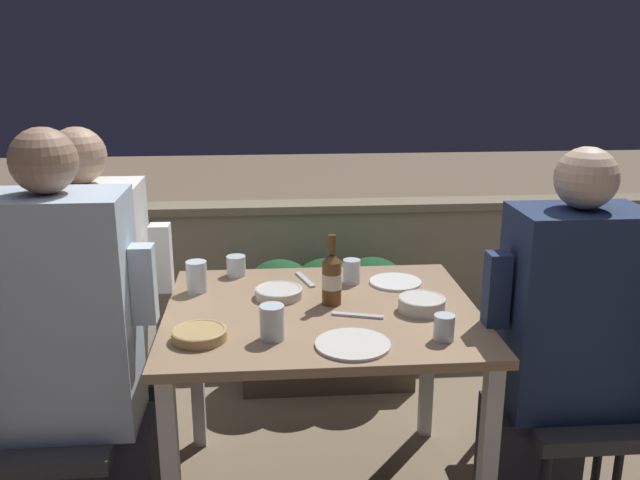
{
  "coord_description": "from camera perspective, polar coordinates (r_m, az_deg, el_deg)",
  "views": [
    {
      "loc": [
        -0.18,
        -2.1,
        1.59
      ],
      "look_at": [
        0.0,
        0.06,
        0.96
      ],
      "focal_mm": 38.0,
      "sensor_mm": 36.0,
      "label": 1
    }
  ],
  "objects": [
    {
      "name": "bowl_0",
      "position": [
        2.27,
        8.57,
        -5.29
      ],
      "size": [
        0.15,
        0.15,
        0.05
      ],
      "color": "beige",
      "rests_on": "dining_table"
    },
    {
      "name": "beer_bottle",
      "position": [
        2.28,
        0.99,
        -3.21
      ],
      "size": [
        0.07,
        0.07,
        0.24
      ],
      "color": "brown",
      "rests_on": "dining_table"
    },
    {
      "name": "fork_0",
      "position": [
        2.54,
        -1.27,
        -3.34
      ],
      "size": [
        0.07,
        0.17,
        0.01
      ],
      "color": "silver",
      "rests_on": "dining_table"
    },
    {
      "name": "glass_cup_4",
      "position": [
        2.6,
        -7.08,
        -2.16
      ],
      "size": [
        0.07,
        0.07,
        0.08
      ],
      "color": "silver",
      "rests_on": "dining_table"
    },
    {
      "name": "parapet_wall",
      "position": [
        3.67,
        -1.66,
        -2.77
      ],
      "size": [
        9.0,
        0.18,
        0.79
      ],
      "color": "gray",
      "rests_on": "ground_plane"
    },
    {
      "name": "dining_table",
      "position": [
        2.31,
        0.13,
        -7.9
      ],
      "size": [
        1.04,
        0.87,
        0.74
      ],
      "color": "#937556",
      "rests_on": "ground_plane"
    },
    {
      "name": "glass_cup_0",
      "position": [
        2.03,
        -4.06,
        -6.94
      ],
      "size": [
        0.07,
        0.07,
        0.11
      ],
      "color": "silver",
      "rests_on": "dining_table"
    },
    {
      "name": "chair_left_near",
      "position": [
        2.35,
        -24.49,
        -11.82
      ],
      "size": [
        0.45,
        0.44,
        0.93
      ],
      "color": "#333338",
      "rests_on": "ground_plane"
    },
    {
      "name": "bowl_2",
      "position": [
        2.37,
        -3.49,
        -4.39
      ],
      "size": [
        0.17,
        0.17,
        0.03
      ],
      "color": "beige",
      "rests_on": "dining_table"
    },
    {
      "name": "person_blue_shirt",
      "position": [
        2.22,
        -19.95,
        -8.81
      ],
      "size": [
        0.5,
        0.26,
        1.37
      ],
      "color": "#282833",
      "rests_on": "ground_plane"
    },
    {
      "name": "glass_cup_3",
      "position": [
        2.45,
        -10.34,
        -3.04
      ],
      "size": [
        0.07,
        0.07,
        0.11
      ],
      "color": "silver",
      "rests_on": "dining_table"
    },
    {
      "name": "chair_left_far",
      "position": [
        2.63,
        -22.04,
        -8.49
      ],
      "size": [
        0.45,
        0.44,
        0.93
      ],
      "color": "#333338",
      "rests_on": "ground_plane"
    },
    {
      "name": "person_white_polo",
      "position": [
        2.52,
        -17.91,
        -5.99
      ],
      "size": [
        0.48,
        0.26,
        1.33
      ],
      "color": "#282833",
      "rests_on": "ground_plane"
    },
    {
      "name": "plate_0",
      "position": [
        2.52,
        6.37,
        -3.54
      ],
      "size": [
        0.19,
        0.19,
        0.01
      ],
      "color": "white",
      "rests_on": "dining_table"
    },
    {
      "name": "chair_right_far",
      "position": [
        2.74,
        21.43,
        -7.41
      ],
      "size": [
        0.45,
        0.44,
        0.93
      ],
      "color": "#333338",
      "rests_on": "ground_plane"
    },
    {
      "name": "plate_1",
      "position": [
        2.01,
        2.77,
        -8.77
      ],
      "size": [
        0.22,
        0.22,
        0.01
      ],
      "color": "silver",
      "rests_on": "dining_table"
    },
    {
      "name": "bowl_1",
      "position": [
        2.07,
        -10.13,
        -7.78
      ],
      "size": [
        0.17,
        0.17,
        0.03
      ],
      "color": "tan",
      "rests_on": "dining_table"
    },
    {
      "name": "glass_cup_1",
      "position": [
        2.06,
        10.41,
        -7.26
      ],
      "size": [
        0.06,
        0.06,
        0.08
      ],
      "color": "silver",
      "rests_on": "dining_table"
    },
    {
      "name": "fork_1",
      "position": [
        2.21,
        3.19,
        -6.36
      ],
      "size": [
        0.17,
        0.07,
        0.01
      ],
      "color": "silver",
      "rests_on": "dining_table"
    },
    {
      "name": "person_navy_jumper",
      "position": [
        2.34,
        19.45,
        -8.48
      ],
      "size": [
        0.49,
        0.26,
        1.3
      ],
      "color": "#282833",
      "rests_on": "ground_plane"
    },
    {
      "name": "planter_hedge",
      "position": [
        3.27,
        0.58,
        -6.22
      ],
      "size": [
        0.81,
        0.47,
        0.61
      ],
      "color": "brown",
      "rests_on": "ground_plane"
    },
    {
      "name": "glass_cup_2",
      "position": [
        2.5,
        2.68,
        -2.65
      ],
      "size": [
        0.06,
        0.06,
        0.09
      ],
      "color": "silver",
      "rests_on": "dining_table"
    },
    {
      "name": "chair_right_near",
      "position": [
        2.47,
        23.63,
        -10.3
      ],
      "size": [
        0.45,
        0.44,
        0.93
      ],
      "color": "#333338",
      "rests_on": "ground_plane"
    }
  ]
}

